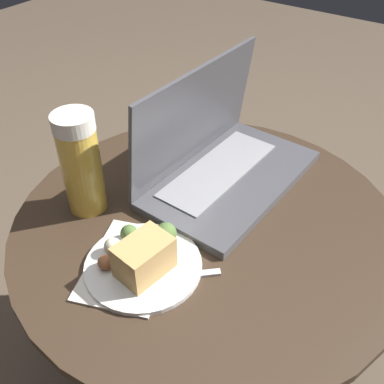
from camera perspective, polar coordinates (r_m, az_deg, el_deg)
name	(u,v)px	position (r m, az deg, el deg)	size (l,w,h in m)	color
ground_plane	(202,372)	(1.30, 1.33, -21.84)	(6.00, 6.00, 0.00)	brown
table	(205,269)	(0.95, 1.70, -9.80)	(0.73, 0.73, 0.56)	black
napkin	(129,264)	(0.78, -7.99, -9.07)	(0.23, 0.19, 0.00)	silver
laptop	(219,158)	(0.93, 3.46, 4.32)	(0.39, 0.23, 0.23)	#47474C
beer_glass	(81,164)	(0.84, -13.93, 3.53)	(0.07, 0.07, 0.20)	gold
snack_plate	(143,258)	(0.76, -6.26, -8.32)	(0.20, 0.20, 0.07)	silver
fork	(154,279)	(0.75, -4.86, -10.94)	(0.14, 0.15, 0.00)	silver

